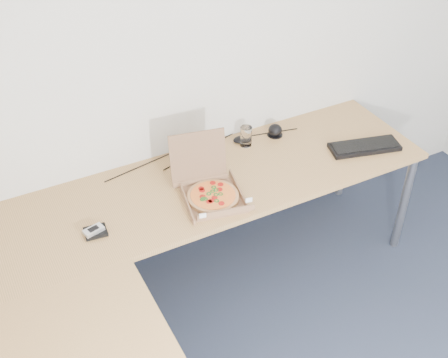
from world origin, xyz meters
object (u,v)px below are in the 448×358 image
pizza_box (211,192)px  wallet (96,232)px  drinking_glass (246,136)px  keyboard (364,147)px  desk (183,257)px

pizza_box → wallet: (-0.61, 0.02, -0.03)m
pizza_box → drinking_glass: bearing=52.4°
drinking_glass → keyboard: size_ratio=0.30×
drinking_glass → keyboard: (0.59, -0.35, -0.05)m
desk → drinking_glass: bearing=42.8°
pizza_box → keyboard: (0.98, -0.01, -0.02)m
keyboard → wallet: keyboard is taller
drinking_glass → keyboard: 0.69m
desk → drinking_glass: drinking_glass is taller
pizza_box → wallet: bearing=-170.0°
desk → wallet: (-0.32, 0.32, 0.04)m
drinking_glass → keyboard: bearing=-30.8°
pizza_box → keyboard: pizza_box is taller
keyboard → pizza_box: bearing=-166.0°
drinking_glass → wallet: bearing=-162.1°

